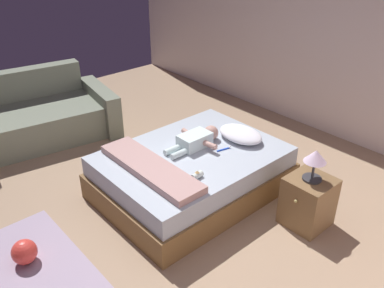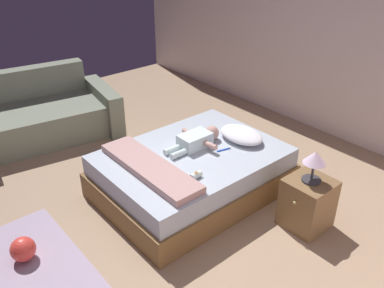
% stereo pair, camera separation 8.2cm
% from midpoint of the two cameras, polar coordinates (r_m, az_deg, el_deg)
% --- Properties ---
extents(ground_plane, '(8.00, 8.00, 0.00)m').
position_cam_midpoint_polar(ground_plane, '(4.06, -5.94, -10.93)').
color(ground_plane, '#A18367').
extents(wall_behind_bed, '(8.00, 0.12, 2.84)m').
position_cam_midpoint_polar(wall_behind_bed, '(5.53, 20.06, 15.03)').
color(wall_behind_bed, beige).
rests_on(wall_behind_bed, ground_plane).
extents(bed, '(1.39, 1.89, 0.48)m').
position_cam_midpoint_polar(bed, '(4.33, -0.54, -4.02)').
color(bed, brown).
rests_on(bed, ground_plane).
extents(pillow, '(0.53, 0.36, 0.12)m').
position_cam_midpoint_polar(pillow, '(4.46, 6.27, 1.39)').
color(pillow, white).
rests_on(pillow, bed).
extents(baby, '(0.52, 0.67, 0.16)m').
position_cam_midpoint_polar(baby, '(4.30, 0.17, 0.63)').
color(baby, silver).
rests_on(baby, bed).
extents(toothbrush, '(0.05, 0.17, 0.02)m').
position_cam_midpoint_polar(toothbrush, '(4.26, 3.98, -0.70)').
color(toothbrush, blue).
rests_on(toothbrush, bed).
extents(couch, '(1.38, 1.95, 0.84)m').
position_cam_midpoint_polar(couch, '(5.81, -20.82, 3.54)').
color(couch, gray).
rests_on(couch, ground_plane).
extents(nightstand, '(0.40, 0.43, 0.50)m').
position_cam_midpoint_polar(nightstand, '(4.04, 15.30, -7.75)').
color(nightstand, brown).
rests_on(nightstand, ground_plane).
extents(lamp, '(0.21, 0.21, 0.31)m').
position_cam_midpoint_polar(lamp, '(3.78, 16.22, -2.00)').
color(lamp, '#333338').
rests_on(lamp, nightstand).
extents(rug, '(1.44, 0.84, 0.01)m').
position_cam_midpoint_polar(rug, '(3.84, -21.92, -16.14)').
color(rug, '#A694AB').
rests_on(rug, ground_plane).
extents(toy_ball, '(0.22, 0.22, 0.22)m').
position_cam_midpoint_polar(toy_ball, '(3.87, -22.92, -13.69)').
color(toy_ball, '#DA3C34').
rests_on(toy_ball, rug).
extents(blanket, '(1.25, 0.33, 0.07)m').
position_cam_midpoint_polar(blanket, '(3.91, -6.43, -3.33)').
color(blanket, tan).
rests_on(blanket, bed).
extents(baby_bottle, '(0.07, 0.12, 0.08)m').
position_cam_midpoint_polar(baby_bottle, '(3.78, 0.10, -4.36)').
color(baby_bottle, white).
rests_on(baby_bottle, bed).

